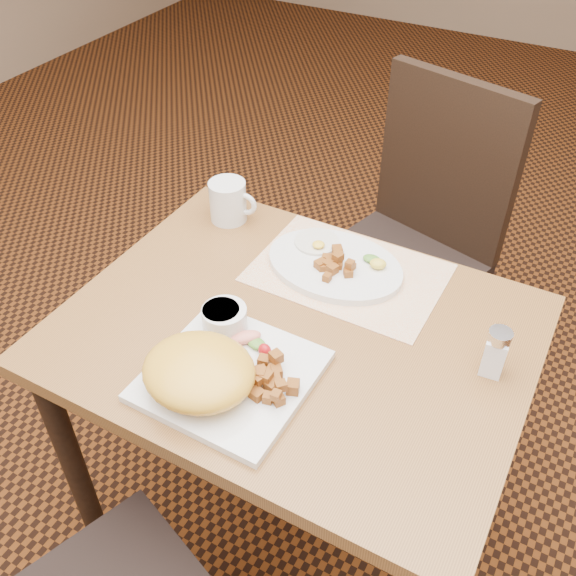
# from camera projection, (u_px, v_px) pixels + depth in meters

# --- Properties ---
(ground) EXTENTS (8.00, 8.00, 0.00)m
(ground) POSITION_uv_depth(u_px,v_px,m) (293.00, 525.00, 1.75)
(ground) COLOR black
(ground) RESTS_ON ground
(table) EXTENTS (0.90, 0.70, 0.75)m
(table) POSITION_uv_depth(u_px,v_px,m) (294.00, 365.00, 1.33)
(table) COLOR brown
(table) RESTS_ON ground
(chair_far) EXTENTS (0.52, 0.53, 0.97)m
(chair_far) POSITION_uv_depth(u_px,v_px,m) (415.00, 233.00, 1.86)
(chair_far) COLOR black
(chair_far) RESTS_ON ground
(placemat) EXTENTS (0.40, 0.28, 0.00)m
(placemat) POSITION_uv_depth(u_px,v_px,m) (348.00, 273.00, 1.38)
(placemat) COLOR white
(placemat) RESTS_ON table
(plate_square) EXTENTS (0.28, 0.28, 0.02)m
(plate_square) POSITION_uv_depth(u_px,v_px,m) (231.00, 376.00, 1.15)
(plate_square) COLOR silver
(plate_square) RESTS_ON table
(plate_oval) EXTENTS (0.32, 0.24, 0.02)m
(plate_oval) POSITION_uv_depth(u_px,v_px,m) (335.00, 265.00, 1.39)
(plate_oval) COLOR silver
(plate_oval) RESTS_ON placemat
(hollandaise_mound) EXTENTS (0.20, 0.18, 0.07)m
(hollandaise_mound) POSITION_uv_depth(u_px,v_px,m) (198.00, 371.00, 1.10)
(hollandaise_mound) COLOR gold
(hollandaise_mound) RESTS_ON plate_square
(ramekin) EXTENTS (0.09, 0.09, 0.05)m
(ramekin) POSITION_uv_depth(u_px,v_px,m) (224.00, 318.00, 1.22)
(ramekin) COLOR silver
(ramekin) RESTS_ON plate_square
(garnish_sq) EXTENTS (0.10, 0.06, 0.03)m
(garnish_sq) POSITION_uv_depth(u_px,v_px,m) (252.00, 341.00, 1.19)
(garnish_sq) COLOR #387223
(garnish_sq) RESTS_ON plate_square
(fried_egg) EXTENTS (0.10, 0.10, 0.02)m
(fried_egg) POSITION_uv_depth(u_px,v_px,m) (317.00, 242.00, 1.43)
(fried_egg) COLOR white
(fried_egg) RESTS_ON plate_oval
(garnish_ov) EXTENTS (0.06, 0.05, 0.02)m
(garnish_ov) POSITION_uv_depth(u_px,v_px,m) (376.00, 262.00, 1.37)
(garnish_ov) COLOR #387223
(garnish_ov) RESTS_ON plate_oval
(salt_shaker) EXTENTS (0.05, 0.05, 0.10)m
(salt_shaker) POSITION_uv_depth(u_px,v_px,m) (496.00, 352.00, 1.14)
(salt_shaker) COLOR white
(salt_shaker) RESTS_ON table
(coffee_mug) EXTENTS (0.12, 0.09, 0.10)m
(coffee_mug) POSITION_uv_depth(u_px,v_px,m) (229.00, 201.00, 1.51)
(coffee_mug) COLOR silver
(coffee_mug) RESTS_ON table
(home_fries_sq) EXTENTS (0.10, 0.10, 0.04)m
(home_fries_sq) POSITION_uv_depth(u_px,v_px,m) (270.00, 379.00, 1.12)
(home_fries_sq) COLOR #945017
(home_fries_sq) RESTS_ON plate_square
(home_fries_ov) EXTENTS (0.09, 0.12, 0.03)m
(home_fries_ov) POSITION_uv_depth(u_px,v_px,m) (334.00, 262.00, 1.37)
(home_fries_ov) COLOR #945017
(home_fries_ov) RESTS_ON plate_oval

